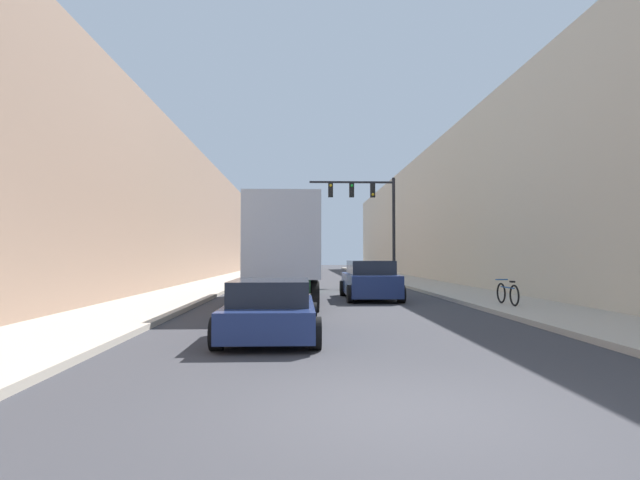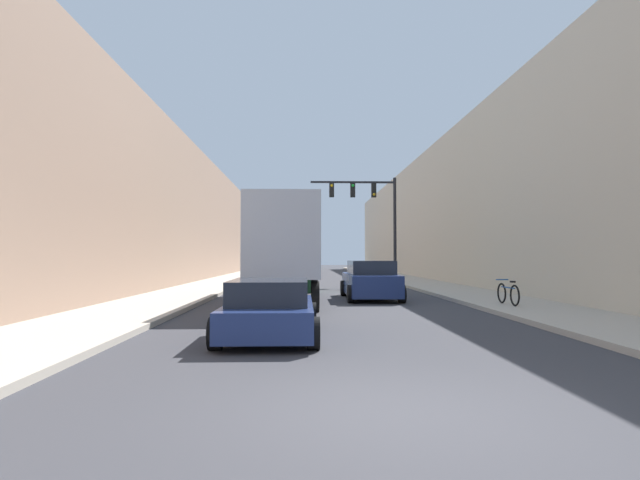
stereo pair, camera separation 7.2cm
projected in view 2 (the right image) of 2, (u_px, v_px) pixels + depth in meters
name	position (u px, v px, depth m)	size (l,w,h in m)	color
ground_plane	(395.00, 415.00, 5.69)	(200.00, 200.00, 0.00)	#38383D
sidewalk_right	(410.00, 281.00, 35.87)	(3.37, 80.00, 0.15)	#B2A899
sidewalk_left	(226.00, 281.00, 35.45)	(3.37, 80.00, 0.15)	#B2A899
building_right	(473.00, 213.00, 36.18)	(6.00, 80.00, 9.93)	beige
building_left	(161.00, 217.00, 35.45)	(6.00, 80.00, 9.25)	#997A66
semi_truck	(287.00, 247.00, 20.93)	(2.45, 11.68, 3.87)	#B2B7C1
sedan_car	(270.00, 309.00, 11.16)	(2.14, 4.30, 1.30)	navy
suv_car	(370.00, 281.00, 21.15)	(2.24, 4.87, 1.63)	navy
traffic_signal_gantry	(373.00, 209.00, 31.64)	(5.47, 0.35, 6.83)	black
parked_bicycle	(508.00, 294.00, 17.16)	(0.44, 1.82, 0.86)	black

